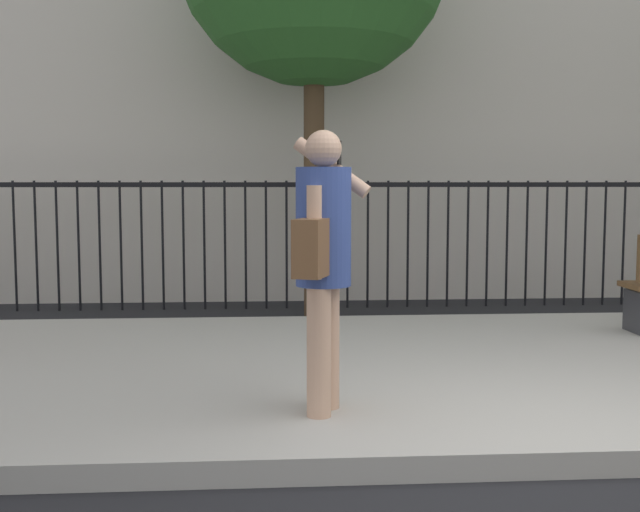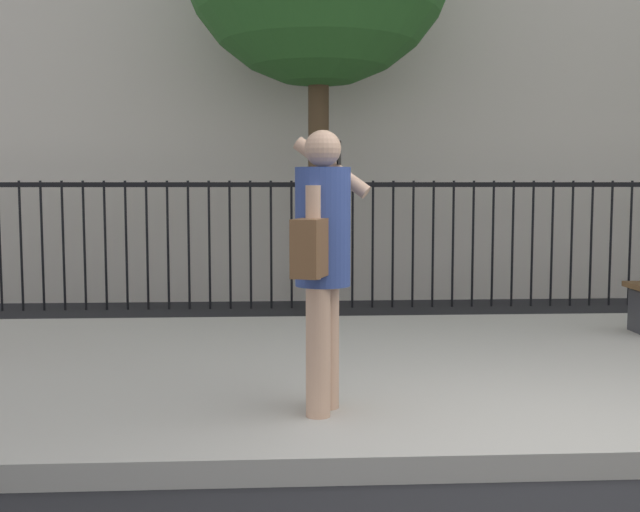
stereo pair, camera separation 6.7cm
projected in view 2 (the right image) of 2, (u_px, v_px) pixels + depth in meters
ground_plane at (580, 481)px, 4.21m from camera, size 60.00×60.00×0.00m
sidewalk at (476, 370)px, 6.39m from camera, size 28.00×4.40×0.15m
iron_fence at (403, 227)px, 9.99m from camera, size 12.03×0.04×1.60m
pedestrian_on_phone at (322, 250)px, 4.84m from camera, size 0.54×0.72×1.75m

